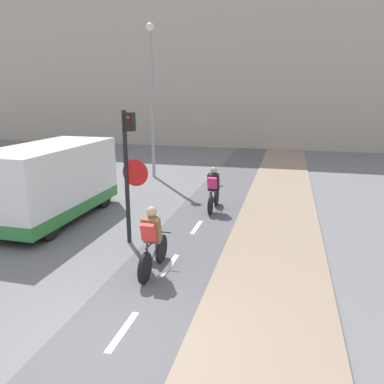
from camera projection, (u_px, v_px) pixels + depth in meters
ground_plane at (109, 352)px, 5.55m from camera, size 120.00×120.00×0.00m
bike_lane at (109, 352)px, 5.55m from camera, size 2.04×60.00×0.02m
sidewalk_strip at (260, 379)px, 5.01m from camera, size 2.40×60.00×0.05m
building_row_background at (259, 64)px, 26.90m from camera, size 60.00×5.20×11.50m
traffic_light_pole at (129, 164)px, 9.15m from camera, size 0.67×0.25×3.35m
street_lamp_far at (152, 86)px, 16.29m from camera, size 0.36×0.36×6.60m
cyclist_near at (152, 242)px, 7.85m from camera, size 0.46×1.66×1.48m
cyclist_far at (213, 190)px, 12.12m from camera, size 0.46×1.61×1.45m
van at (51, 183)px, 11.20m from camera, size 2.02×4.68×2.26m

